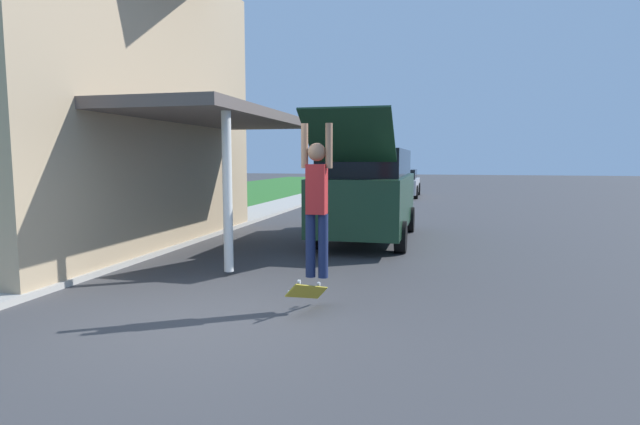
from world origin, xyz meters
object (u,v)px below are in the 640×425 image
at_px(car_down_street, 401,183).
at_px(skateboarder, 317,199).
at_px(suv_parked, 368,191).
at_px(skateboard, 307,291).

height_order(car_down_street, skateboarder, skateboarder).
relative_size(suv_parked, skateboarder, 2.93).
xyz_separation_m(suv_parked, skateboarder, (0.18, -5.94, 0.27)).
distance_m(car_down_street, skateboard, 20.49).
distance_m(suv_parked, skateboarder, 5.95).
xyz_separation_m(suv_parked, skateboard, (0.06, -6.02, -0.94)).
bearing_deg(suv_parked, car_down_street, 91.04).
distance_m(suv_parked, skateboard, 6.09).
relative_size(car_down_street, skateboard, 6.18).
bearing_deg(skateboard, skateboarder, 32.55).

